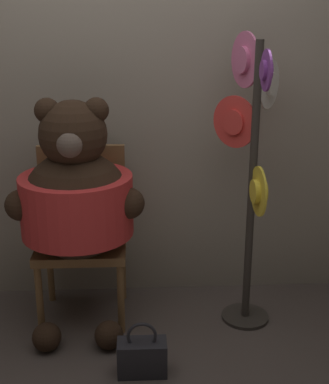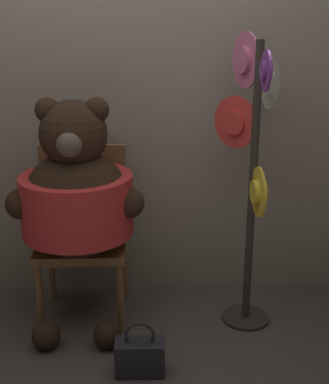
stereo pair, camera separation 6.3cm
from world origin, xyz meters
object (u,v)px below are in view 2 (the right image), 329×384
object	(u,v)px
teddy_bear	(77,197)
handbag_on_ground	(140,356)
hat_display_rack	(252,154)
chair	(83,226)

from	to	relation	value
teddy_bear	handbag_on_ground	bearing A→B (deg)	-55.08
hat_display_rack	handbag_on_ground	world-z (taller)	hat_display_rack
chair	teddy_bear	size ratio (longest dim) A/B	0.76
teddy_bear	hat_display_rack	distance (m)	0.99
chair	handbag_on_ground	bearing A→B (deg)	-62.54
chair	hat_display_rack	distance (m)	1.07
hat_display_rack	teddy_bear	bearing A→B (deg)	-179.00
chair	handbag_on_ground	world-z (taller)	chair
teddy_bear	handbag_on_ground	xyz separation A→B (m)	(0.35, -0.49, -0.68)
handbag_on_ground	teddy_bear	bearing A→B (deg)	124.92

